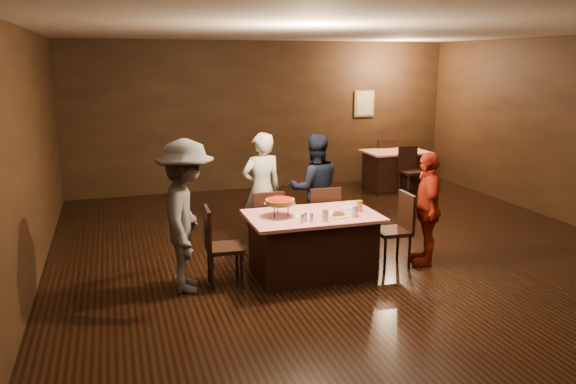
% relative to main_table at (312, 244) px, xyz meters
% --- Properties ---
extents(room, '(10.00, 10.04, 3.02)m').
position_rel_main_table_xyz_m(room, '(0.77, -0.02, 1.75)').
color(room, black).
rests_on(room, ground).
extents(main_table, '(1.60, 1.00, 0.77)m').
position_rel_main_table_xyz_m(main_table, '(0.00, 0.00, 0.00)').
color(main_table, '#B90C18').
rests_on(main_table, ground).
extents(back_table, '(1.30, 0.90, 0.77)m').
position_rel_main_table_xyz_m(back_table, '(3.34, 4.14, 0.00)').
color(back_table, red).
rests_on(back_table, ground).
extents(chair_far_left, '(0.42, 0.42, 0.95)m').
position_rel_main_table_xyz_m(chair_far_left, '(-0.40, 0.75, 0.09)').
color(chair_far_left, black).
rests_on(chair_far_left, ground).
extents(chair_far_right, '(0.44, 0.44, 0.95)m').
position_rel_main_table_xyz_m(chair_far_right, '(0.40, 0.75, 0.09)').
color(chair_far_right, black).
rests_on(chair_far_right, ground).
extents(chair_end_left, '(0.44, 0.44, 0.95)m').
position_rel_main_table_xyz_m(chair_end_left, '(-1.10, -0.00, 0.09)').
color(chair_end_left, black).
rests_on(chair_end_left, ground).
extents(chair_end_right, '(0.44, 0.44, 0.95)m').
position_rel_main_table_xyz_m(chair_end_right, '(1.10, -0.00, 0.09)').
color(chair_end_right, black).
rests_on(chair_end_right, ground).
extents(chair_back_near, '(0.43, 0.43, 0.95)m').
position_rel_main_table_xyz_m(chair_back_near, '(3.34, 3.44, 0.09)').
color(chair_back_near, black).
rests_on(chair_back_near, ground).
extents(chair_back_far, '(0.42, 0.42, 0.95)m').
position_rel_main_table_xyz_m(chair_back_far, '(3.34, 4.74, 0.09)').
color(chair_back_far, black).
rests_on(chair_back_far, ground).
extents(diner_white_jacket, '(0.65, 0.48, 1.63)m').
position_rel_main_table_xyz_m(diner_white_jacket, '(-0.30, 1.29, 0.43)').
color(diner_white_jacket, silver).
rests_on(diner_white_jacket, ground).
extents(diner_navy_hoodie, '(0.83, 0.68, 1.59)m').
position_rel_main_table_xyz_m(diner_navy_hoodie, '(0.48, 1.23, 0.41)').
color(diner_navy_hoodie, black).
rests_on(diner_navy_hoodie, ground).
extents(diner_grey_knit, '(0.86, 1.24, 1.76)m').
position_rel_main_table_xyz_m(diner_grey_knit, '(-1.53, -0.02, 0.50)').
color(diner_grey_knit, '#4D4C50').
rests_on(diner_grey_knit, ground).
extents(diner_red_shirt, '(0.67, 0.94, 1.48)m').
position_rel_main_table_xyz_m(diner_red_shirt, '(1.55, -0.07, 0.35)').
color(diner_red_shirt, '#9E2312').
rests_on(diner_red_shirt, ground).
extents(pizza_stand, '(0.38, 0.38, 0.22)m').
position_rel_main_table_xyz_m(pizza_stand, '(-0.40, 0.05, 0.57)').
color(pizza_stand, black).
rests_on(pizza_stand, main_table).
extents(plate_with_slice, '(0.25, 0.25, 0.06)m').
position_rel_main_table_xyz_m(plate_with_slice, '(0.25, -0.18, 0.41)').
color(plate_with_slice, white).
rests_on(plate_with_slice, main_table).
extents(plate_empty, '(0.25, 0.25, 0.01)m').
position_rel_main_table_xyz_m(plate_empty, '(0.55, 0.15, 0.39)').
color(plate_empty, white).
rests_on(plate_empty, main_table).
extents(glass_front_left, '(0.08, 0.08, 0.14)m').
position_rel_main_table_xyz_m(glass_front_left, '(0.05, -0.30, 0.46)').
color(glass_front_left, silver).
rests_on(glass_front_left, main_table).
extents(glass_front_right, '(0.08, 0.08, 0.14)m').
position_rel_main_table_xyz_m(glass_front_right, '(0.45, -0.25, 0.46)').
color(glass_front_right, silver).
rests_on(glass_front_right, main_table).
extents(glass_amber, '(0.08, 0.08, 0.14)m').
position_rel_main_table_xyz_m(glass_amber, '(0.60, -0.05, 0.46)').
color(glass_amber, '#BF7F26').
rests_on(glass_amber, main_table).
extents(condiments, '(0.17, 0.10, 0.09)m').
position_rel_main_table_xyz_m(condiments, '(-0.18, -0.28, 0.43)').
color(condiments, silver).
rests_on(condiments, main_table).
extents(napkin_center, '(0.19, 0.19, 0.01)m').
position_rel_main_table_xyz_m(napkin_center, '(0.30, -0.00, 0.39)').
color(napkin_center, white).
rests_on(napkin_center, main_table).
extents(napkin_left, '(0.21, 0.21, 0.01)m').
position_rel_main_table_xyz_m(napkin_left, '(-0.15, -0.05, 0.39)').
color(napkin_left, white).
rests_on(napkin_left, main_table).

